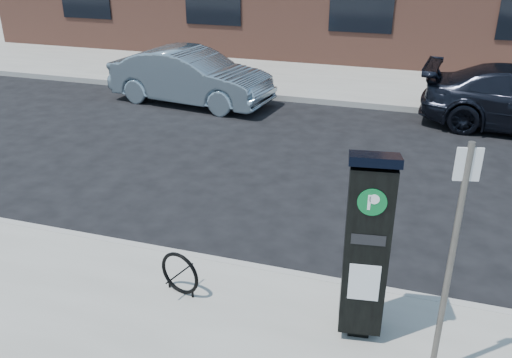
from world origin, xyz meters
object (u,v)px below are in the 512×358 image
at_px(bike_rack, 180,273).
at_px(sign_pole, 449,270).
at_px(car_silver, 191,77).
at_px(parking_kiosk, 366,246).

bearing_deg(bike_rack, sign_pole, 6.39).
bearing_deg(car_silver, sign_pole, -135.33).
distance_m(parking_kiosk, bike_rack, 2.34).
xyz_separation_m(sign_pole, bike_rack, (-2.98, 0.46, -0.96)).
relative_size(sign_pole, car_silver, 0.58).
relative_size(parking_kiosk, car_silver, 0.50).
bearing_deg(sign_pole, car_silver, 113.06).
xyz_separation_m(parking_kiosk, sign_pole, (0.79, -0.41, 0.13)).
bearing_deg(bike_rack, parking_kiosk, 13.94).
bearing_deg(parking_kiosk, sign_pole, -35.63).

